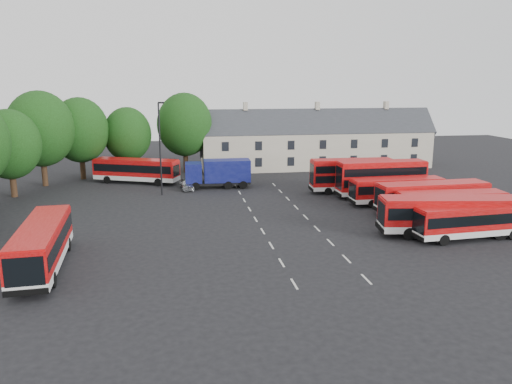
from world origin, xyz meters
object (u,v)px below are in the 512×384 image
bus_west (42,242)px  lamppost (160,146)px  bus_dd_south (381,177)px  silver_car (187,184)px  box_truck (219,172)px  bus_row_a (472,219)px

bus_west → lamppost: bearing=-22.9°
bus_dd_south → lamppost: bearing=167.1°
silver_car → bus_dd_south: bearing=-25.1°
bus_dd_south → box_truck: size_ratio=1.28×
silver_car → bus_west: bearing=-118.6°
bus_row_a → lamppost: lamppost is taller
bus_west → box_truck: bearing=-33.7°
bus_dd_south → box_truck: 19.72m
bus_row_a → silver_car: (-23.25, 23.88, -1.10)m
box_truck → bus_row_a: bearing=-50.7°
bus_west → bus_row_a: bearing=-91.4°
bus_row_a → bus_west: (-34.02, -1.48, 0.22)m
bus_row_a → bus_west: 34.06m
bus_row_a → bus_dd_south: 16.14m
bus_row_a → bus_dd_south: (-1.30, 16.07, 0.65)m
bus_dd_south → silver_car: (-21.95, 7.81, -1.74)m
bus_row_a → bus_west: size_ratio=0.89×
bus_west → silver_car: size_ratio=3.06×
bus_west → silver_car: bearing=-26.9°
bus_row_a → box_truck: size_ratio=1.29×
silver_car → lamppost: (-2.95, -2.69, 5.11)m
bus_dd_south → bus_west: size_ratio=0.88×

